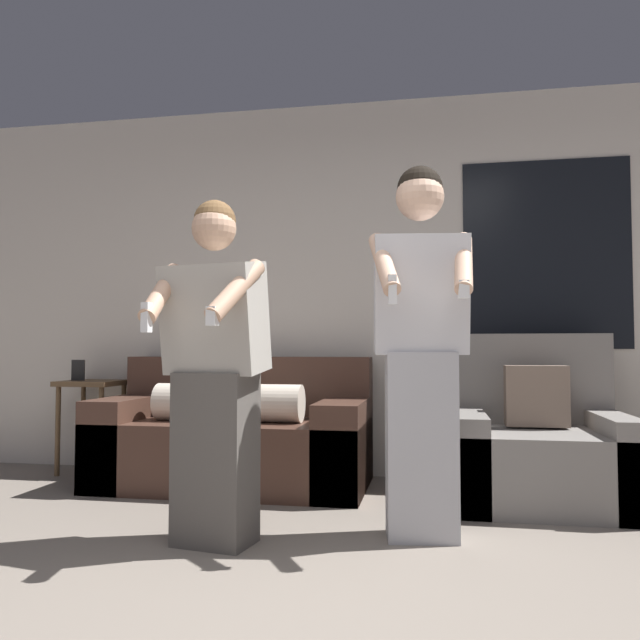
{
  "coord_description": "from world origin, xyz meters",
  "views": [
    {
      "loc": [
        0.51,
        -1.65,
        0.9
      ],
      "look_at": [
        -0.02,
        1.27,
        1.04
      ],
      "focal_mm": 35.0,
      "sensor_mm": 36.0,
      "label": 1
    }
  ],
  "objects": [
    {
      "name": "couch",
      "position": [
        -0.79,
        2.35,
        0.31
      ],
      "size": [
        1.75,
        0.87,
        0.84
      ],
      "color": "#472D23",
      "rests_on": "ground_plane"
    },
    {
      "name": "person_left",
      "position": [
        -0.49,
        1.11,
        0.79
      ],
      "size": [
        0.52,
        0.54,
        1.6
      ],
      "color": "#56514C",
      "rests_on": "ground_plane"
    },
    {
      "name": "person_right",
      "position": [
        0.45,
        1.38,
        0.92
      ],
      "size": [
        0.5,
        0.53,
        1.79
      ],
      "color": "#B2B2B7",
      "rests_on": "ground_plane"
    },
    {
      "name": "armchair",
      "position": [
        1.11,
        2.24,
        0.32
      ],
      "size": [
        0.97,
        0.9,
        1.0
      ],
      "color": "slate",
      "rests_on": "ground_plane"
    },
    {
      "name": "wall_back",
      "position": [
        0.02,
        2.83,
        1.35
      ],
      "size": [
        6.64,
        0.07,
        2.7
      ],
      "color": "silver",
      "rests_on": "ground_plane"
    },
    {
      "name": "side_table",
      "position": [
        -1.97,
        2.56,
        0.54
      ],
      "size": [
        0.41,
        0.4,
        0.82
      ],
      "color": "brown",
      "rests_on": "ground_plane"
    }
  ]
}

